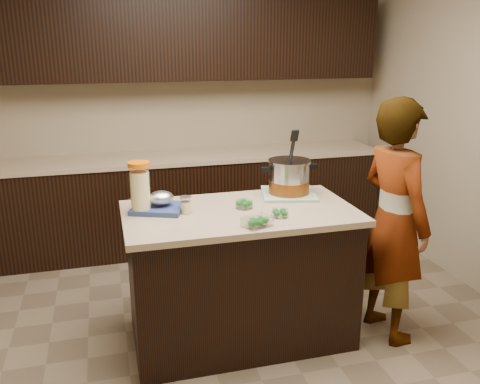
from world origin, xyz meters
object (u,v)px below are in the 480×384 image
object	(u,v)px
stock_pot	(289,179)
person	(394,221)
island	(240,275)
lemonade_pitcher	(140,190)

from	to	relation	value
stock_pot	person	distance (m)	0.74
island	person	size ratio (longest dim) A/B	0.91
island	person	distance (m)	1.06
person	island	bearing A→B (deg)	70.14
island	stock_pot	size ratio (longest dim) A/B	3.50
lemonade_pitcher	stock_pot	bearing A→B (deg)	6.92
island	lemonade_pitcher	xyz separation A→B (m)	(-0.61, 0.10, 0.60)
island	lemonade_pitcher	distance (m)	0.86
stock_pot	island	bearing A→B (deg)	-152.31
island	lemonade_pitcher	size ratio (longest dim) A/B	4.54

